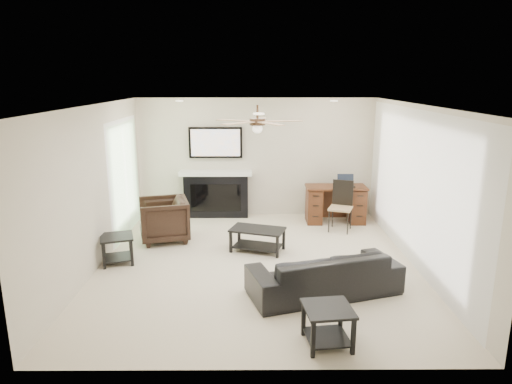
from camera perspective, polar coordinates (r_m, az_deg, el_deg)
room_shell at (r=7.00m, az=1.71°, el=4.14°), size 5.50×5.54×2.52m
sofa at (r=6.40m, az=8.53°, el=-9.97°), size 2.20×1.38×0.60m
armchair at (r=8.46m, az=-11.45°, el=-3.41°), size 1.05×1.03×0.78m
coffee_table at (r=7.85m, az=0.19°, el=-5.99°), size 1.01×0.75×0.40m
end_table_near at (r=5.31m, az=8.93°, el=-16.22°), size 0.58×0.58×0.45m
end_table_left at (r=7.69m, az=-16.93°, el=-6.87°), size 0.63×0.63×0.45m
fireplace_unit at (r=9.62m, az=-5.05°, el=2.39°), size 1.52×0.34×1.91m
desk at (r=9.49m, az=9.89°, el=-1.51°), size 1.22×0.56×0.76m
desk_chair at (r=8.94m, az=10.53°, el=-1.80°), size 0.55×0.56×0.97m
laptop at (r=9.39m, az=11.24°, el=1.38°), size 0.33×0.24×0.23m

